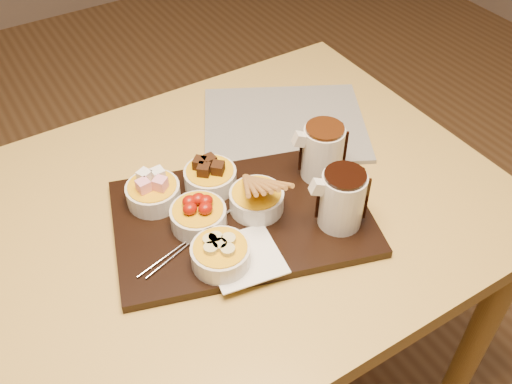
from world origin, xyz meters
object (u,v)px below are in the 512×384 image
serving_board (242,218)px  pitcher_milk_chocolate (323,153)px  bowl_strawberries (199,217)px  newspaper (284,124)px  dining_table (195,252)px  pitcher_dark_chocolate (342,200)px

serving_board → pitcher_milk_chocolate: 0.20m
serving_board → bowl_strawberries: size_ratio=4.60×
bowl_strawberries → newspaper: bearing=30.7°
dining_table → pitcher_dark_chocolate: (0.22, -0.16, 0.17)m
newspaper → pitcher_dark_chocolate: bearing=-77.8°
bowl_strawberries → pitcher_dark_chocolate: pitcher_dark_chocolate is taller
pitcher_dark_chocolate → newspaper: size_ratio=0.31×
serving_board → pitcher_milk_chocolate: pitcher_milk_chocolate is taller
serving_board → bowl_strawberries: bearing=-176.4°
pitcher_dark_chocolate → serving_board: bearing=160.0°
dining_table → serving_board: 0.14m
bowl_strawberries → serving_board: bearing=-13.7°
bowl_strawberries → newspaper: 0.36m
pitcher_dark_chocolate → newspaper: bearing=91.2°
pitcher_milk_chocolate → newspaper: bearing=95.0°
dining_table → newspaper: 0.35m
serving_board → pitcher_dark_chocolate: bearing=-20.0°
serving_board → bowl_strawberries: (-0.08, 0.02, 0.03)m
dining_table → newspaper: newspaper is taller
dining_table → pitcher_milk_chocolate: size_ratio=11.12×
pitcher_milk_chocolate → dining_table: bearing=-171.9°
dining_table → bowl_strawberries: bearing=-92.0°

